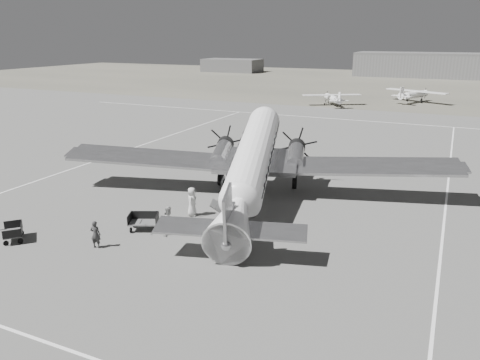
{
  "coord_description": "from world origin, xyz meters",
  "views": [
    {
      "loc": [
        11.67,
        -24.67,
        11.11
      ],
      "look_at": [
        -0.32,
        1.55,
        2.2
      ],
      "focal_mm": 35.0,
      "sensor_mm": 36.0,
      "label": 1
    }
  ],
  "objects_px": {
    "dc3_airliner": "(252,164)",
    "light_plane_left": "(332,99)",
    "light_plane_right": "(414,96)",
    "ramp_agent": "(169,221)",
    "baggage_cart_far": "(13,233)",
    "passenger": "(192,202)",
    "ground_crew": "(96,234)",
    "baggage_cart_near": "(144,222)",
    "hangar_main": "(433,65)",
    "shed_secondary": "(232,65)"
  },
  "relations": [
    {
      "from": "dc3_airliner",
      "to": "light_plane_right",
      "type": "relative_size",
      "value": 2.58
    },
    {
      "from": "hangar_main",
      "to": "dc3_airliner",
      "type": "relative_size",
      "value": 1.45
    },
    {
      "from": "ground_crew",
      "to": "baggage_cart_near",
      "type": "bearing_deg",
      "value": -121.18
    },
    {
      "from": "light_plane_left",
      "to": "light_plane_right",
      "type": "relative_size",
      "value": 0.88
    },
    {
      "from": "passenger",
      "to": "hangar_main",
      "type": "bearing_deg",
      "value": -18.62
    },
    {
      "from": "ground_crew",
      "to": "passenger",
      "type": "height_order",
      "value": "passenger"
    },
    {
      "from": "baggage_cart_far",
      "to": "ramp_agent",
      "type": "xyz_separation_m",
      "value": [
        7.62,
        4.36,
        0.41
      ]
    },
    {
      "from": "light_plane_left",
      "to": "passenger",
      "type": "xyz_separation_m",
      "value": [
        3.98,
        -53.04,
        -0.07
      ]
    },
    {
      "from": "light_plane_left",
      "to": "baggage_cart_far",
      "type": "xyz_separation_m",
      "value": [
        -3.31,
        -60.58,
        -0.56
      ]
    },
    {
      "from": "light_plane_right",
      "to": "passenger",
      "type": "distance_m",
      "value": 63.12
    },
    {
      "from": "light_plane_left",
      "to": "light_plane_right",
      "type": "distance_m",
      "value": 15.39
    },
    {
      "from": "light_plane_left",
      "to": "ramp_agent",
      "type": "height_order",
      "value": "light_plane_left"
    },
    {
      "from": "light_plane_left",
      "to": "baggage_cart_near",
      "type": "height_order",
      "value": "light_plane_left"
    },
    {
      "from": "baggage_cart_near",
      "to": "ramp_agent",
      "type": "xyz_separation_m",
      "value": [
        1.77,
        0.07,
        0.37
      ]
    },
    {
      "from": "light_plane_left",
      "to": "baggage_cart_far",
      "type": "relative_size",
      "value": 5.97
    },
    {
      "from": "dc3_airliner",
      "to": "ramp_agent",
      "type": "bearing_deg",
      "value": -122.94
    },
    {
      "from": "dc3_airliner",
      "to": "passenger",
      "type": "height_order",
      "value": "dc3_airliner"
    },
    {
      "from": "light_plane_left",
      "to": "passenger",
      "type": "bearing_deg",
      "value": -116.04
    },
    {
      "from": "hangar_main",
      "to": "baggage_cart_near",
      "type": "xyz_separation_m",
      "value": [
        -9.3,
        -123.57,
        -2.79
      ]
    },
    {
      "from": "hangar_main",
      "to": "baggage_cart_far",
      "type": "relative_size",
      "value": 25.5
    },
    {
      "from": "shed_secondary",
      "to": "light_plane_right",
      "type": "height_order",
      "value": "shed_secondary"
    },
    {
      "from": "hangar_main",
      "to": "shed_secondary",
      "type": "bearing_deg",
      "value": -175.24
    },
    {
      "from": "hangar_main",
      "to": "baggage_cart_far",
      "type": "xyz_separation_m",
      "value": [
        -15.15,
        -127.86,
        -2.83
      ]
    },
    {
      "from": "light_plane_left",
      "to": "passenger",
      "type": "relative_size",
      "value": 5.18
    },
    {
      "from": "ramp_agent",
      "to": "baggage_cart_far",
      "type": "bearing_deg",
      "value": 128.64
    },
    {
      "from": "hangar_main",
      "to": "passenger",
      "type": "relative_size",
      "value": 22.1
    },
    {
      "from": "light_plane_right",
      "to": "light_plane_left",
      "type": "bearing_deg",
      "value": -116.88
    },
    {
      "from": "baggage_cart_far",
      "to": "passenger",
      "type": "bearing_deg",
      "value": 89.05
    },
    {
      "from": "light_plane_left",
      "to": "baggage_cart_near",
      "type": "bearing_deg",
      "value": -117.75
    },
    {
      "from": "dc3_airliner",
      "to": "light_plane_right",
      "type": "distance_m",
      "value": 59.01
    },
    {
      "from": "hangar_main",
      "to": "ground_crew",
      "type": "bearing_deg",
      "value": -94.61
    },
    {
      "from": "light_plane_right",
      "to": "ground_crew",
      "type": "xyz_separation_m",
      "value": [
        -10.43,
        -68.95,
        -0.38
      ]
    },
    {
      "from": "light_plane_right",
      "to": "passenger",
      "type": "bearing_deg",
      "value": -72.65
    },
    {
      "from": "shed_secondary",
      "to": "passenger",
      "type": "relative_size",
      "value": 9.47
    },
    {
      "from": "baggage_cart_near",
      "to": "ground_crew",
      "type": "xyz_separation_m",
      "value": [
        -0.91,
        -3.1,
        0.27
      ]
    },
    {
      "from": "ground_crew",
      "to": "ramp_agent",
      "type": "distance_m",
      "value": 4.15
    },
    {
      "from": "light_plane_left",
      "to": "dc3_airliner",
      "type": "bearing_deg",
      "value": -112.78
    },
    {
      "from": "dc3_airliner",
      "to": "light_plane_left",
      "type": "height_order",
      "value": "dc3_airliner"
    },
    {
      "from": "light_plane_right",
      "to": "ramp_agent",
      "type": "relative_size",
      "value": 6.38
    },
    {
      "from": "hangar_main",
      "to": "ground_crew",
      "type": "xyz_separation_m",
      "value": [
        -10.21,
        -126.66,
        -2.52
      ]
    },
    {
      "from": "shed_secondary",
      "to": "light_plane_left",
      "type": "height_order",
      "value": "shed_secondary"
    },
    {
      "from": "light_plane_left",
      "to": "baggage_cart_far",
      "type": "height_order",
      "value": "light_plane_left"
    },
    {
      "from": "dc3_airliner",
      "to": "light_plane_left",
      "type": "relative_size",
      "value": 2.94
    },
    {
      "from": "light_plane_left",
      "to": "ramp_agent",
      "type": "relative_size",
      "value": 5.6
    },
    {
      "from": "light_plane_right",
      "to": "ramp_agent",
      "type": "bearing_deg",
      "value": -72.01
    },
    {
      "from": "hangar_main",
      "to": "dc3_airliner",
      "type": "distance_m",
      "value": 116.57
    },
    {
      "from": "light_plane_left",
      "to": "shed_secondary",
      "type": "bearing_deg",
      "value": 97.38
    },
    {
      "from": "hangar_main",
      "to": "baggage_cart_far",
      "type": "bearing_deg",
      "value": -96.76
    },
    {
      "from": "ramp_agent",
      "to": "passenger",
      "type": "relative_size",
      "value": 0.92
    },
    {
      "from": "baggage_cart_near",
      "to": "dc3_airliner",
      "type": "bearing_deg",
      "value": 36.89
    }
  ]
}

